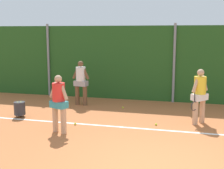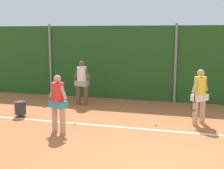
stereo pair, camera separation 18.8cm
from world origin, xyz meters
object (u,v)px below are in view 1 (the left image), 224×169
(tennis_ball_5, at_px, (75,124))
(tennis_ball_6, at_px, (156,124))
(tennis_ball_1, at_px, (62,102))
(player_backcourt_far, at_px, (81,80))
(tennis_ball_7, at_px, (123,107))
(ball_hopper, at_px, (20,108))
(tennis_ball_0, at_px, (55,106))
(player_midcourt, at_px, (200,94))
(player_foreground_near, at_px, (59,101))
(tennis_ball_2, at_px, (56,121))

(tennis_ball_5, height_order, tennis_ball_6, same)
(tennis_ball_1, bearing_deg, tennis_ball_5, -58.99)
(player_backcourt_far, height_order, tennis_ball_7, player_backcourt_far)
(ball_hopper, height_order, tennis_ball_5, ball_hopper)
(player_backcourt_far, relative_size, tennis_ball_6, 25.28)
(player_backcourt_far, distance_m, ball_hopper, 2.57)
(tennis_ball_0, height_order, tennis_ball_5, same)
(player_midcourt, bearing_deg, tennis_ball_6, -27.25)
(player_foreground_near, xyz_separation_m, tennis_ball_5, (0.17, 0.74, -0.86))
(ball_hopper, xyz_separation_m, tennis_ball_2, (1.36, -0.22, -0.26))
(tennis_ball_1, bearing_deg, player_backcourt_far, -5.59)
(player_midcourt, xyz_separation_m, tennis_ball_2, (-4.24, -0.90, -0.89))
(tennis_ball_2, bearing_deg, player_backcourt_far, 90.08)
(tennis_ball_2, bearing_deg, tennis_ball_7, 52.52)
(tennis_ball_1, height_order, tennis_ball_2, same)
(ball_hopper, bearing_deg, player_foreground_near, -30.47)
(ball_hopper, height_order, tennis_ball_6, ball_hopper)
(tennis_ball_2, bearing_deg, tennis_ball_6, 7.33)
(ball_hopper, distance_m, tennis_ball_5, 2.10)
(tennis_ball_5, distance_m, tennis_ball_6, 2.40)
(player_midcourt, height_order, tennis_ball_5, player_midcourt)
(tennis_ball_0, bearing_deg, tennis_ball_5, -51.79)
(ball_hopper, xyz_separation_m, tennis_ball_7, (3.01, 1.93, -0.26))
(player_foreground_near, relative_size, tennis_ball_5, 24.12)
(player_foreground_near, relative_size, tennis_ball_7, 24.12)
(player_foreground_near, xyz_separation_m, tennis_ball_0, (-1.38, 2.71, -0.86))
(player_foreground_near, relative_size, tennis_ball_2, 24.12)
(player_foreground_near, height_order, tennis_ball_0, player_foreground_near)
(player_backcourt_far, bearing_deg, player_foreground_near, 106.37)
(player_midcourt, relative_size, tennis_ball_0, 25.05)
(tennis_ball_0, xyz_separation_m, tennis_ball_6, (3.89, -1.42, 0.00))
(player_foreground_near, distance_m, tennis_ball_5, 1.15)
(ball_hopper, xyz_separation_m, tennis_ball_1, (0.53, 2.16, -0.26))
(tennis_ball_1, bearing_deg, tennis_ball_2, -70.73)
(tennis_ball_5, height_order, tennis_ball_7, same)
(tennis_ball_2, xyz_separation_m, tennis_ball_5, (0.69, -0.15, 0.00))
(ball_hopper, distance_m, tennis_ball_7, 3.58)
(tennis_ball_1, distance_m, tennis_ball_6, 4.35)
(player_midcourt, xyz_separation_m, tennis_ball_7, (-2.60, 1.25, -0.89))
(player_backcourt_far, xyz_separation_m, tennis_ball_2, (0.00, -2.30, -0.91))
(player_backcourt_far, distance_m, tennis_ball_7, 1.89)
(tennis_ball_1, height_order, tennis_ball_5, same)
(player_foreground_near, bearing_deg, tennis_ball_5, -82.36)
(player_foreground_near, bearing_deg, player_backcourt_far, -60.04)
(tennis_ball_2, bearing_deg, player_foreground_near, -59.73)
(ball_hopper, height_order, tennis_ball_7, ball_hopper)
(player_midcourt, xyz_separation_m, tennis_ball_0, (-5.10, 0.92, -0.89))
(player_midcourt, relative_size, tennis_ball_1, 25.05)
(player_midcourt, distance_m, tennis_ball_2, 4.43)
(player_foreground_near, relative_size, tennis_ball_1, 24.12)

